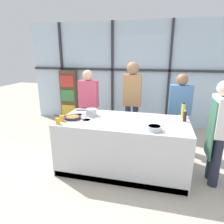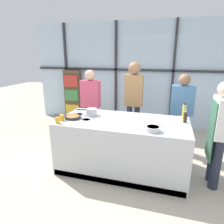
% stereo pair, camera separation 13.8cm
% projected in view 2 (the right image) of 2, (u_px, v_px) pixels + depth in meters
% --- Properties ---
extents(ground_plane, '(18.00, 18.00, 0.00)m').
position_uv_depth(ground_plane, '(122.00, 168.00, 3.58)').
color(ground_plane, '#BCB29E').
extents(back_window_wall, '(6.40, 0.10, 2.80)m').
position_uv_depth(back_window_wall, '(144.00, 75.00, 5.42)').
color(back_window_wall, silver).
rests_on(back_window_wall, ground_plane).
extents(bookshelf, '(0.50, 0.19, 1.50)m').
position_uv_depth(bookshelf, '(73.00, 96.00, 5.98)').
color(bookshelf, brown).
rests_on(bookshelf, ground_plane).
extents(demo_island, '(2.15, 1.05, 0.90)m').
position_uv_depth(demo_island, '(123.00, 145.00, 3.46)').
color(demo_island, silver).
rests_on(demo_island, ground_plane).
extents(chef, '(0.23, 0.45, 1.61)m').
position_uv_depth(chef, '(219.00, 130.00, 2.89)').
color(chef, '#232838').
rests_on(chef, ground_plane).
extents(spectator_far_left, '(0.42, 0.23, 1.63)m').
position_uv_depth(spectator_far_left, '(91.00, 102.00, 4.47)').
color(spectator_far_left, '#47382D').
rests_on(spectator_far_left, ground_plane).
extents(spectator_center_left, '(0.37, 0.25, 1.81)m').
position_uv_depth(spectator_center_left, '(134.00, 98.00, 4.17)').
color(spectator_center_left, '#232838').
rests_on(spectator_center_left, ground_plane).
extents(spectator_center_right, '(0.44, 0.22, 1.60)m').
position_uv_depth(spectator_center_right, '(182.00, 109.00, 3.96)').
color(spectator_center_right, '#232838').
rests_on(spectator_center_right, ground_plane).
extents(frying_pan, '(0.50, 0.28, 0.04)m').
position_uv_depth(frying_pan, '(72.00, 117.00, 3.44)').
color(frying_pan, '#232326').
rests_on(frying_pan, demo_island).
extents(saucepan, '(0.37, 0.20, 0.12)m').
position_uv_depth(saucepan, '(91.00, 112.00, 3.59)').
color(saucepan, silver).
rests_on(saucepan, demo_island).
extents(white_plate, '(0.27, 0.27, 0.01)m').
position_uv_depth(white_plate, '(154.00, 124.00, 3.12)').
color(white_plate, white).
rests_on(white_plate, demo_island).
extents(mixing_bowl, '(0.22, 0.22, 0.07)m').
position_uv_depth(mixing_bowl, '(153.00, 129.00, 2.86)').
color(mixing_bowl, silver).
rests_on(mixing_bowl, demo_island).
extents(oil_bottle, '(0.06, 0.06, 0.27)m').
position_uv_depth(oil_bottle, '(184.00, 111.00, 3.40)').
color(oil_bottle, '#E0CC4C').
rests_on(oil_bottle, demo_island).
extents(pepper_grinder, '(0.06, 0.06, 0.20)m').
position_uv_depth(pepper_grinder, '(185.00, 117.00, 3.21)').
color(pepper_grinder, '#332319').
rests_on(pepper_grinder, demo_island).
extents(juice_glass_near, '(0.07, 0.07, 0.10)m').
position_uv_depth(juice_glass_near, '(58.00, 120.00, 3.19)').
color(juice_glass_near, orange).
rests_on(juice_glass_near, demo_island).
extents(juice_glass_far, '(0.07, 0.07, 0.10)m').
position_uv_depth(juice_glass_far, '(62.00, 118.00, 3.31)').
color(juice_glass_far, orange).
rests_on(juice_glass_far, demo_island).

